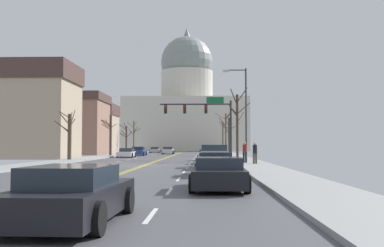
% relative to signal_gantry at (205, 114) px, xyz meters
% --- Properties ---
extents(ground, '(20.00, 180.00, 0.20)m').
position_rel_signal_gantry_xyz_m(ground, '(-4.77, -13.27, -4.97)').
color(ground, '#4B4B50').
extents(signal_gantry, '(7.91, 0.41, 6.73)m').
position_rel_signal_gantry_xyz_m(signal_gantry, '(0.00, 0.00, 0.00)').
color(signal_gantry, '#28282D').
rests_on(signal_gantry, ground).
extents(street_lamp_right, '(2.02, 0.24, 7.90)m').
position_rel_signal_gantry_xyz_m(street_lamp_right, '(3.18, -11.22, -0.20)').
color(street_lamp_right, '#333338').
rests_on(street_lamp_right, ground).
extents(capitol_building, '(31.02, 21.50, 32.52)m').
position_rel_signal_gantry_xyz_m(capitol_building, '(-4.77, 65.89, 6.13)').
color(capitol_building, beige).
rests_on(capitol_building, ground).
extents(sedan_near_00, '(2.11, 4.35, 1.14)m').
position_rel_signal_gantry_xyz_m(sedan_near_00, '(0.28, -3.36, -4.45)').
color(sedan_near_00, silver).
rests_on(sedan_near_00, ground).
extents(sedan_near_01, '(2.17, 4.72, 1.27)m').
position_rel_signal_gantry_xyz_m(sedan_near_01, '(0.63, -10.51, -4.39)').
color(sedan_near_01, black).
rests_on(sedan_near_01, ground).
extents(pickup_truck_near_02, '(2.27, 5.65, 1.62)m').
position_rel_signal_gantry_xyz_m(pickup_truck_near_02, '(0.64, -17.01, -4.26)').
color(pickup_truck_near_02, '#ADB2B7').
rests_on(pickup_truck_near_02, ground).
extents(sedan_near_03, '(2.17, 4.35, 1.23)m').
position_rel_signal_gantry_xyz_m(sedan_near_03, '(0.55, -24.25, -4.40)').
color(sedan_near_03, black).
rests_on(sedan_near_03, ground).
extents(sedan_near_04, '(2.15, 4.46, 1.18)m').
position_rel_signal_gantry_xyz_m(sedan_near_04, '(0.51, -31.50, -4.42)').
color(sedan_near_04, black).
rests_on(sedan_near_04, ground).
extents(sedan_near_05, '(2.08, 4.34, 1.21)m').
position_rel_signal_gantry_xyz_m(sedan_near_05, '(-2.79, -38.39, -4.41)').
color(sedan_near_05, black).
rests_on(sedan_near_05, ground).
extents(sedan_oncoming_00, '(2.07, 4.36, 1.18)m').
position_rel_signal_gantry_xyz_m(sedan_oncoming_00, '(-9.97, 7.38, -4.43)').
color(sedan_oncoming_00, silver).
rests_on(sedan_oncoming_00, ground).
extents(sedan_oncoming_01, '(2.12, 4.32, 1.31)m').
position_rel_signal_gantry_xyz_m(sedan_oncoming_01, '(-9.73, 15.55, -4.38)').
color(sedan_oncoming_01, navy).
rests_on(sedan_oncoming_01, ground).
extents(sedan_oncoming_02, '(2.01, 4.56, 1.22)m').
position_rel_signal_gantry_xyz_m(sedan_oncoming_02, '(-6.36, 26.70, -4.41)').
color(sedan_oncoming_02, silver).
rests_on(sedan_oncoming_02, ground).
extents(sedan_oncoming_03, '(1.98, 4.56, 1.12)m').
position_rel_signal_gantry_xyz_m(sedan_oncoming_03, '(-9.95, 38.23, -4.45)').
color(sedan_oncoming_03, '#9EA3A8').
rests_on(sedan_oncoming_03, ground).
extents(flank_building_00, '(12.17, 8.34, 11.10)m').
position_rel_signal_gantry_xyz_m(flank_building_00, '(-21.35, 2.51, 0.64)').
color(flank_building_00, tan).
rests_on(flank_building_00, ground).
extents(flank_building_01, '(9.08, 7.73, 8.88)m').
position_rel_signal_gantry_xyz_m(flank_building_01, '(-20.74, 30.71, -0.49)').
color(flank_building_01, tan).
rests_on(flank_building_01, ground).
extents(flank_building_02, '(10.70, 9.30, 9.76)m').
position_rel_signal_gantry_xyz_m(flank_building_02, '(-21.36, 21.52, -0.06)').
color(flank_building_02, '#8C6656').
rests_on(flank_building_02, ground).
extents(bare_tree_00, '(2.08, 2.30, 7.05)m').
position_rel_signal_gantry_xyz_m(bare_tree_00, '(3.18, -4.70, -1.18)').
color(bare_tree_00, '#423328').
rests_on(bare_tree_00, ground).
extents(bare_tree_01, '(2.25, 2.67, 6.26)m').
position_rel_signal_gantry_xyz_m(bare_tree_01, '(-12.99, 11.49, -1.84)').
color(bare_tree_01, '#423328').
rests_on(bare_tree_01, ground).
extents(bare_tree_02, '(2.28, 2.12, 5.57)m').
position_rel_signal_gantry_xyz_m(bare_tree_02, '(3.32, 12.47, -2.05)').
color(bare_tree_02, '#423328').
rests_on(bare_tree_02, ground).
extents(bare_tree_03, '(2.65, 1.38, 5.96)m').
position_rel_signal_gantry_xyz_m(bare_tree_03, '(-13.65, 35.16, -1.67)').
color(bare_tree_03, brown).
rests_on(bare_tree_03, ground).
extents(bare_tree_04, '(2.92, 2.19, 7.20)m').
position_rel_signal_gantry_xyz_m(bare_tree_04, '(3.36, 22.23, -1.12)').
color(bare_tree_04, brown).
rests_on(bare_tree_04, ground).
extents(bare_tree_05, '(2.14, 3.12, 4.92)m').
position_rel_signal_gantry_xyz_m(bare_tree_05, '(-13.60, -4.53, -2.38)').
color(bare_tree_05, '#4C3D2D').
rests_on(bare_tree_05, ground).
extents(bare_tree_06, '(1.45, 2.65, 6.18)m').
position_rel_signal_gantry_xyz_m(bare_tree_06, '(3.28, 32.41, -1.69)').
color(bare_tree_06, brown).
rests_on(bare_tree_06, ground).
extents(bare_tree_07, '(2.28, 2.00, 5.32)m').
position_rel_signal_gantry_xyz_m(bare_tree_07, '(-13.76, 27.55, -2.22)').
color(bare_tree_07, '#423328').
rests_on(bare_tree_07, ground).
extents(pedestrian_00, '(0.35, 0.34, 1.71)m').
position_rel_signal_gantry_xyz_m(pedestrian_00, '(3.28, -11.54, -3.89)').
color(pedestrian_00, black).
rests_on(pedestrian_00, ground).
extents(pedestrian_01, '(0.35, 0.34, 1.69)m').
position_rel_signal_gantry_xyz_m(pedestrian_01, '(3.91, -13.35, -3.91)').
color(pedestrian_01, '#4C4238').
rests_on(pedestrian_01, ground).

